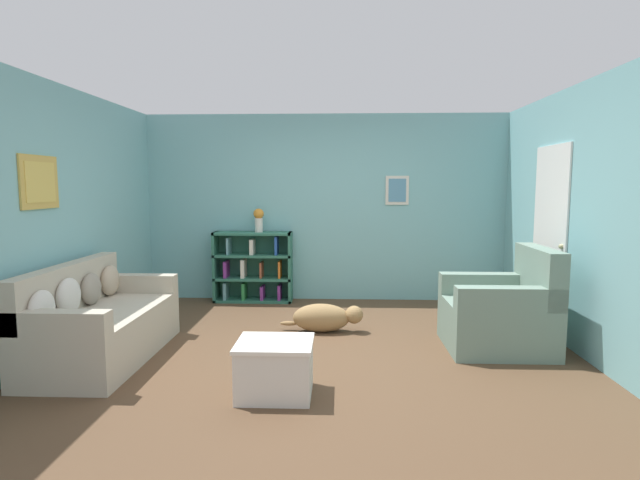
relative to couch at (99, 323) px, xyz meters
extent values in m
plane|color=brown|center=(2.04, 0.33, -0.34)|extent=(14.00, 14.00, 0.00)
cube|color=#7AB7BC|center=(2.04, 2.58, 0.96)|extent=(5.60, 0.10, 2.60)
cube|color=silver|center=(3.04, 2.52, 1.21)|extent=(0.32, 0.02, 0.40)
cube|color=#568EAD|center=(3.04, 2.51, 1.21)|extent=(0.24, 0.01, 0.32)
cube|color=#7AB7BC|center=(-0.51, 0.33, 0.96)|extent=(0.10, 5.00, 2.60)
cube|color=gold|center=(-0.44, -0.07, 1.31)|extent=(0.02, 0.56, 0.48)
cube|color=#DBBC56|center=(-0.43, -0.07, 1.31)|extent=(0.01, 0.44, 0.36)
cube|color=#7AB7BC|center=(4.59, 0.33, 0.96)|extent=(0.10, 5.00, 2.60)
cube|color=white|center=(4.53, 1.03, 0.69)|extent=(0.02, 0.84, 2.05)
sphere|color=tan|center=(4.51, 0.68, 0.66)|extent=(0.05, 0.05, 0.05)
cube|color=#B7AD99|center=(0.06, 0.00, -0.10)|extent=(0.84, 1.73, 0.47)
cube|color=#B7AD99|center=(-0.28, 0.00, 0.34)|extent=(0.16, 1.73, 0.43)
cube|color=#B7AD99|center=(0.06, -0.78, 0.23)|extent=(0.84, 0.16, 0.19)
cube|color=#B7AD99|center=(0.06, 0.79, 0.23)|extent=(0.84, 0.16, 0.19)
ellipsoid|color=beige|center=(-0.16, -0.60, 0.29)|extent=(0.14, 0.31, 0.31)
ellipsoid|color=beige|center=(-0.16, -0.20, 0.30)|extent=(0.14, 0.34, 0.34)
ellipsoid|color=gray|center=(-0.16, 0.20, 0.29)|extent=(0.14, 0.31, 0.31)
ellipsoid|color=tan|center=(-0.16, 0.61, 0.29)|extent=(0.14, 0.32, 0.32)
cube|color=#2D6B56|center=(0.52, 2.36, 0.15)|extent=(0.04, 0.31, 0.98)
cube|color=#2D6B56|center=(1.57, 2.36, 0.15)|extent=(0.04, 0.31, 0.98)
cube|color=#2D6B56|center=(1.04, 2.50, 0.15)|extent=(1.08, 0.02, 0.98)
cube|color=#2D6B56|center=(1.04, 2.36, -0.32)|extent=(1.08, 0.31, 0.04)
cube|color=#2D6B56|center=(1.04, 2.36, -0.01)|extent=(1.08, 0.31, 0.04)
cube|color=#2D6B56|center=(1.04, 2.36, 0.31)|extent=(1.08, 0.31, 0.04)
cube|color=#2D6B56|center=(1.04, 2.36, 0.62)|extent=(1.08, 0.31, 0.04)
cube|color=#60939E|center=(0.66, 2.35, -0.19)|extent=(0.04, 0.23, 0.26)
cube|color=#7A2D84|center=(0.67, 2.35, 0.12)|extent=(0.04, 0.23, 0.23)
cube|color=#60939E|center=(0.71, 2.35, 0.45)|extent=(0.03, 0.23, 0.23)
cube|color=#287A3D|center=(0.92, 2.35, -0.19)|extent=(0.04, 0.23, 0.25)
cube|color=silver|center=(0.92, 2.35, 0.13)|extent=(0.05, 0.23, 0.25)
cube|color=silver|center=(1.04, 2.35, 0.44)|extent=(0.05, 0.23, 0.21)
cube|color=#7A2D84|center=(1.18, 2.35, -0.22)|extent=(0.04, 0.23, 0.20)
cube|color=brown|center=(1.17, 2.35, 0.12)|extent=(0.03, 0.23, 0.22)
cube|color=#234C9E|center=(1.38, 2.35, 0.46)|extent=(0.03, 0.23, 0.25)
cube|color=#7A2D84|center=(1.42, 2.35, -0.21)|extent=(0.04, 0.23, 0.22)
cube|color=orange|center=(1.42, 2.35, 0.12)|extent=(0.03, 0.23, 0.23)
cube|color=gray|center=(3.81, 0.44, -0.10)|extent=(0.98, 0.90, 0.48)
cube|color=gray|center=(4.21, 0.44, 0.41)|extent=(0.18, 0.90, 0.54)
cube|color=gray|center=(3.81, 0.08, 0.25)|extent=(0.98, 0.18, 0.22)
cube|color=gray|center=(3.81, 0.80, 0.25)|extent=(0.98, 0.18, 0.22)
cube|color=silver|center=(1.75, -0.75, -0.12)|extent=(0.56, 0.48, 0.43)
cube|color=white|center=(1.75, -0.75, 0.08)|extent=(0.59, 0.50, 0.03)
ellipsoid|color=#9E7A4C|center=(2.05, 0.94, -0.18)|extent=(0.63, 0.28, 0.32)
sphere|color=#9E7A4C|center=(2.41, 0.94, -0.14)|extent=(0.20, 0.20, 0.20)
ellipsoid|color=#9E7A4C|center=(1.68, 0.98, -0.26)|extent=(0.20, 0.05, 0.05)
cylinder|color=silver|center=(1.13, 2.36, 0.74)|extent=(0.11, 0.11, 0.19)
sphere|color=orange|center=(1.13, 2.36, 0.89)|extent=(0.14, 0.14, 0.14)
camera|label=1|loc=(2.25, -4.46, 1.29)|focal=28.00mm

